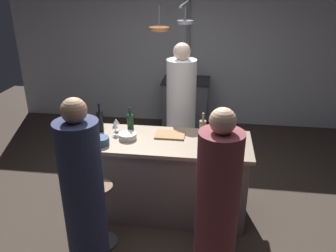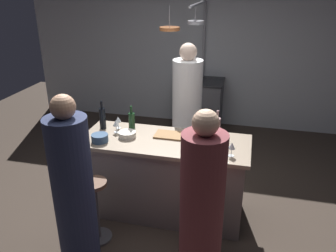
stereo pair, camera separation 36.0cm
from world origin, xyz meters
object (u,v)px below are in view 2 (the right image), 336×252
object	(u,v)px
wine_bottle_red	(132,121)
guest_left	(74,194)
bar_stool_right	(203,225)
wine_glass_near_right_guest	(116,124)
pepper_mill	(214,140)
wine_bottle_rose	(217,128)
wine_bottle_white	(201,132)
mixing_bowl_blue	(100,138)
wine_glass_near_left_guest	(232,146)
stove_range	(199,105)
guest_right	(201,214)
bar_stool_left	(96,208)
wine_bottle_dark	(102,118)
wine_glass_by_chef	(118,120)
mixing_bowl_ceramic	(127,134)
cutting_board	(170,135)
chef	(187,117)

from	to	relation	value
wine_bottle_red	guest_left	bearing A→B (deg)	-96.71
bar_stool_right	wine_glass_near_right_guest	size ratio (longest dim) A/B	4.66
wine_bottle_red	wine_glass_near_right_guest	xyz separation A→B (m)	(-0.15, -0.10, -0.00)
pepper_mill	wine_bottle_rose	distance (m)	0.27
wine_bottle_white	mixing_bowl_blue	bearing A→B (deg)	-167.38
guest_left	pepper_mill	xyz separation A→B (m)	(1.09, 0.87, 0.23)
wine_glass_near_left_guest	bar_stool_right	bearing A→B (deg)	-113.56
wine_glass_near_right_guest	stove_range	bearing A→B (deg)	76.55
guest_right	pepper_mill	world-z (taller)	guest_right
bar_stool_left	wine_bottle_dark	distance (m)	1.02
wine_bottle_rose	wine_bottle_dark	bearing A→B (deg)	-178.73
wine_bottle_dark	wine_glass_near_right_guest	distance (m)	0.20
wine_glass_by_chef	wine_bottle_white	bearing A→B (deg)	-8.36
guest_left	guest_right	world-z (taller)	guest_left
wine_glass_near_left_guest	mixing_bowl_ceramic	bearing A→B (deg)	171.03
wine_bottle_rose	cutting_board	bearing A→B (deg)	-174.77
cutting_board	wine_bottle_rose	bearing A→B (deg)	5.23
guest_right	wine_glass_near_right_guest	bearing A→B (deg)	137.21
chef	guest_right	xyz separation A→B (m)	(0.48, -1.86, -0.06)
cutting_board	wine_glass_by_chef	distance (m)	0.63
wine_bottle_red	wine_glass_near_left_guest	distance (m)	1.19
bar_stool_right	guest_right	size ratio (longest dim) A/B	0.41
guest_right	wine_bottle_dark	size ratio (longest dim) A/B	5.02
chef	wine_bottle_white	distance (m)	0.93
bar_stool_right	wine_bottle_red	bearing A→B (deg)	140.29
chef	mixing_bowl_ceramic	xyz separation A→B (m)	(-0.48, -0.91, 0.11)
guest_left	wine_bottle_red	world-z (taller)	guest_left
guest_right	mixing_bowl_blue	bearing A→B (deg)	147.18
guest_right	wine_bottle_rose	bearing A→B (deg)	90.97
wine_glass_by_chef	wine_glass_near_left_guest	bearing A→B (deg)	-15.99
wine_bottle_dark	cutting_board	bearing A→B (deg)	-1.27
wine_glass_by_chef	bar_stool_right	bearing A→B (deg)	-35.52
wine_bottle_white	mixing_bowl_blue	size ratio (longest dim) A/B	1.79
stove_range	wine_glass_near_left_guest	world-z (taller)	wine_glass_near_left_guest
mixing_bowl_blue	wine_bottle_dark	bearing A→B (deg)	108.09
chef	bar_stool_left	bearing A→B (deg)	-112.39
wine_glass_near_left_guest	mixing_bowl_blue	size ratio (longest dim) A/B	0.83
mixing_bowl_blue	cutting_board	bearing A→B (deg)	24.80
wine_bottle_rose	guest_left	bearing A→B (deg)	-133.72
stove_range	wine_glass_near_right_guest	size ratio (longest dim) A/B	6.10
wine_glass_by_chef	guest_left	bearing A→B (deg)	-88.40
guest_right	wine_glass_near_left_guest	xyz separation A→B (m)	(0.16, 0.77, 0.24)
bar_stool_right	wine_bottle_dark	xyz separation A→B (m)	(-1.29, 0.75, 0.65)
wine_bottle_dark	mixing_bowl_ceramic	world-z (taller)	wine_bottle_dark
guest_left	bar_stool_right	xyz separation A→B (m)	(1.08, 0.35, -0.40)
bar_stool_right	mixing_bowl_ceramic	world-z (taller)	mixing_bowl_ceramic
bar_stool_right	wine_glass_near_left_guest	bearing A→B (deg)	66.44
wine_bottle_white	wine_glass_near_right_guest	bearing A→B (deg)	178.16
guest_left	bar_stool_right	world-z (taller)	guest_left
guest_left	wine_glass_near_right_guest	bearing A→B (deg)	90.68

